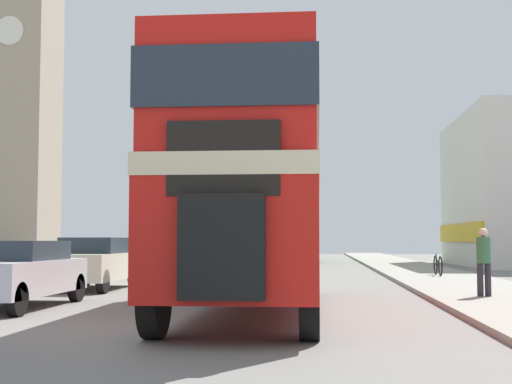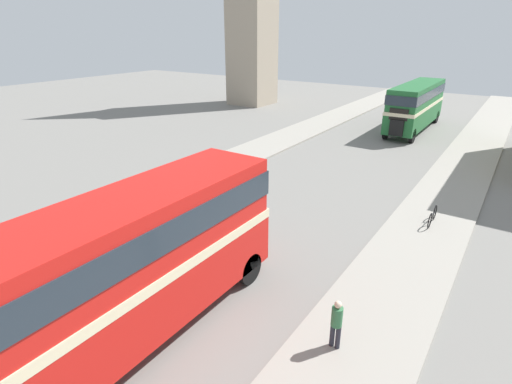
% 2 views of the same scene
% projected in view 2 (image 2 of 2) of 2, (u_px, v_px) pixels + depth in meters
% --- Properties ---
extents(double_decker_bus, '(2.52, 10.13, 4.43)m').
position_uv_depth(double_decker_bus, '(134.00, 258.00, 10.99)').
color(double_decker_bus, red).
rests_on(double_decker_bus, ground_plane).
extents(bus_distant, '(2.42, 11.02, 4.07)m').
position_uv_depth(bus_distant, '(416.00, 103.00, 34.94)').
color(bus_distant, '#1E602D').
rests_on(bus_distant, ground_plane).
extents(car_parked_mid, '(1.78, 4.13, 1.39)m').
position_uv_depth(car_parked_mid, '(52.00, 259.00, 14.53)').
color(car_parked_mid, silver).
rests_on(car_parked_mid, ground_plane).
extents(car_parked_far, '(1.70, 3.98, 1.47)m').
position_uv_depth(car_parked_far, '(163.00, 206.00, 18.78)').
color(car_parked_far, beige).
rests_on(car_parked_far, ground_plane).
extents(pedestrian_walking, '(0.31, 0.31, 1.55)m').
position_uv_depth(pedestrian_walking, '(336.00, 322.00, 11.02)').
color(pedestrian_walking, '#282833').
rests_on(pedestrian_walking, sidewalk_right).
extents(bicycle_on_pavement, '(0.05, 1.76, 0.78)m').
position_uv_depth(bicycle_on_pavement, '(432.00, 216.00, 18.36)').
color(bicycle_on_pavement, black).
rests_on(bicycle_on_pavement, sidewalk_right).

